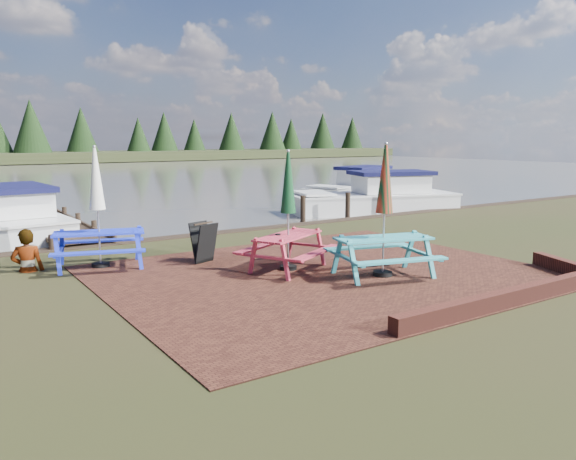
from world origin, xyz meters
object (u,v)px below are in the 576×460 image
Objects in this scene: boat_jetty at (14,220)px; boat_far at (357,190)px; person at (25,229)px; picnic_table_teal at (384,231)px; jetty at (51,222)px; picnic_table_red at (288,229)px; picnic_table_blue at (99,226)px; chalkboard at (204,242)px; boat_near at (376,199)px.

boat_jetty is 15.46m from boat_far.
picnic_table_teal is at bearing 161.73° from person.
picnic_table_teal is at bearing -68.44° from jetty.
jetty is at bearing 81.09° from picnic_table_red.
picnic_table_red is 0.41× the size of boat_far.
picnic_table_blue is at bearing 116.02° from picnic_table_red.
picnic_table_blue reaches higher than picnic_table_red.
boat_jetty is (-3.02, 7.29, -0.13)m from chalkboard.
picnic_table_red is at bearing 166.36° from person.
boat_near is (12.22, -2.32, 0.25)m from jetty.
boat_near reaches higher than boat_far.
picnic_table_red reaches higher than boat_far.
boat_far is 3.37× the size of person.
person is at bearing 139.66° from chalkboard.
picnic_table_red is at bearing -72.22° from jetty.
picnic_table_red is 5.66m from person.
boat_jetty is at bearing 88.43° from picnic_table_red.
picnic_table_red is (-1.33, 1.57, -0.05)m from picnic_table_teal.
picnic_table_blue is 2.87× the size of chalkboard.
boat_far is (11.13, 10.74, -0.55)m from picnic_table_red.
chalkboard is at bearing 142.85° from picnic_table_teal.
picnic_table_teal is 7.65m from person.
picnic_table_teal is at bearing 125.33° from boat_far.
chalkboard is 3.83m from person.
boat_jetty is 13.51m from boat_near.
boat_near is 3.94× the size of person.
boat_jetty is at bearing -76.74° from person.
person reaches higher than boat_far.
jetty is 6.79m from person.
picnic_table_red is 10.04m from jetty.
person is (-13.95, -4.19, 0.57)m from boat_near.
chalkboard is 8.03m from jetty.
person is (-15.92, -7.72, 0.57)m from boat_far.
boat_jetty is (-1.17, -0.52, 0.24)m from jetty.
picnic_table_blue is 0.30× the size of jetty.
picnic_table_teal reaches higher than picnic_table_red.
boat_jetty is at bearing -155.96° from jetty.
jetty is 4.89× the size of person.
boat_jetty is 6.04m from person.
jetty is (-1.85, 7.81, -0.37)m from chalkboard.
picnic_table_blue is (-3.36, 2.56, 0.03)m from picnic_table_red.
picnic_table_blue is 2.35m from chalkboard.
picnic_table_teal reaches higher than boat_near.
boat_near is at bearing -10.77° from jetty.
chalkboard is 0.13× the size of boat_near.
picnic_table_teal is 11.78m from boat_near.
picnic_table_teal reaches higher than picnic_table_blue.
picnic_table_teal is 2.95× the size of chalkboard.
boat_jetty is at bearing 99.79° from boat_near.
boat_near is at bearing 7.44° from chalkboard.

